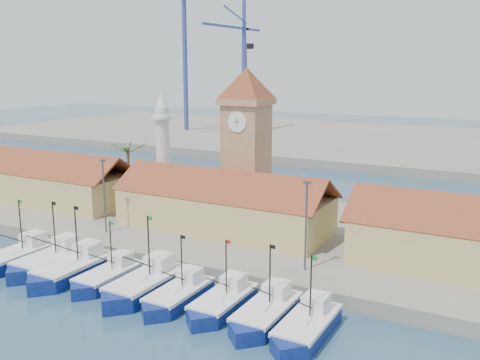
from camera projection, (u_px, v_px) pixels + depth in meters
The scene contains 20 objects.
ground at pixel (116, 300), 49.73m from camera, with size 400.00×400.00×0.00m, color navy.
quay at pixel (239, 226), 70.19m from camera, with size 140.00×32.00×1.50m, color gray.
terminal at pixel (392, 143), 144.03m from camera, with size 240.00×80.00×2.00m, color gray.
boat_0 at pixel (16, 258), 58.57m from camera, with size 3.65×10.00×7.57m.
boat_1 at pixel (50, 262), 57.24m from camera, with size 3.72×10.20×7.72m.
boat_2 at pixel (72, 270), 54.86m from camera, with size 3.80×10.40×7.87m.
boat_3 at pixel (107, 278), 53.23m from camera, with size 3.24×8.86×6.71m.
boat_4 at pixel (144, 286), 50.98m from camera, with size 3.84×10.51×7.95m.
boat_5 at pixel (177, 297), 48.88m from camera, with size 3.25×8.91×6.74m.
boat_6 at pixel (222, 304), 47.38m from camera, with size 3.28×9.00×6.81m.
boat_7 at pixel (265, 315), 45.22m from camera, with size 3.44×9.43×7.13m.
boat_8 at pixel (306, 329), 42.87m from camera, with size 3.38×9.26×7.00m.
hall_left at pixel (42, 183), 81.03m from camera, with size 31.20×10.13×7.61m.
hall_center at pixel (224, 209), 66.08m from camera, with size 27.04×10.13×7.61m.
clock_tower at pixel (246, 140), 69.57m from camera, with size 5.80×5.80×22.70m.
minaret at pixel (163, 147), 78.76m from camera, with size 3.00×3.00×16.30m.
palm_tree at pixel (129, 169), 80.11m from camera, with size 5.60×5.03×8.39m.
lamp_posts at pixel (191, 205), 58.45m from camera, with size 80.70×0.25×9.03m.
crane_blue_far at pixel (181, 40), 158.26m from camera, with size 1.00×37.12×48.04m.
crane_blue_near at pixel (242, 60), 157.03m from camera, with size 1.00×32.66×38.11m.
Camera 1 is at (32.28, -35.14, 21.35)m, focal length 40.00 mm.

